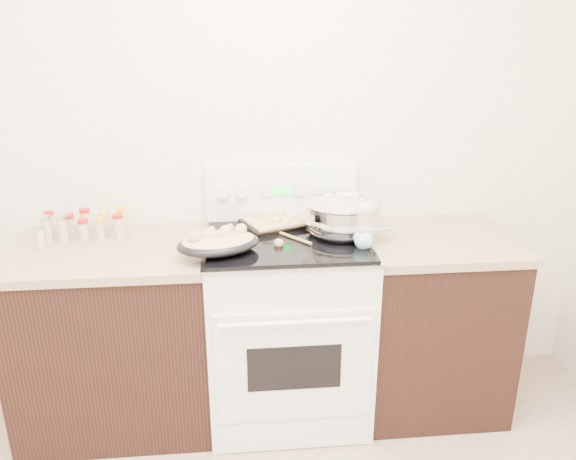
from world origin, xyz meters
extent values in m
cube|color=white|center=(0.00, 1.77, 1.35)|extent=(4.00, 0.05, 2.70)
cube|color=black|center=(-0.48, 1.43, 0.44)|extent=(0.90, 0.64, 0.88)
cube|color=brown|center=(-0.48, 1.43, 0.90)|extent=(0.93, 0.67, 0.04)
cube|color=black|center=(1.08, 1.43, 0.44)|extent=(0.70, 0.64, 0.88)
cube|color=brown|center=(1.08, 1.43, 0.90)|extent=(0.73, 0.67, 0.04)
cube|color=white|center=(0.35, 1.42, 0.46)|extent=(0.76, 0.66, 0.92)
cube|color=white|center=(0.35, 1.08, 0.45)|extent=(0.70, 0.01, 0.55)
cube|color=black|center=(0.35, 1.08, 0.46)|extent=(0.42, 0.01, 0.22)
cylinder|color=white|center=(0.35, 1.04, 0.70)|extent=(0.65, 0.02, 0.02)
cube|color=white|center=(0.35, 1.09, 0.08)|extent=(0.70, 0.01, 0.14)
cube|color=silver|center=(0.35, 1.42, 0.93)|extent=(0.78, 0.68, 0.01)
cube|color=black|center=(0.35, 1.42, 0.94)|extent=(0.74, 0.64, 0.01)
cube|color=white|center=(0.35, 1.72, 1.08)|extent=(0.76, 0.07, 0.28)
cylinder|color=white|center=(0.05, 1.67, 1.10)|extent=(0.06, 0.02, 0.06)
cylinder|color=white|center=(0.15, 1.67, 1.10)|extent=(0.06, 0.02, 0.06)
cylinder|color=white|center=(0.55, 1.67, 1.10)|extent=(0.06, 0.02, 0.06)
cylinder|color=white|center=(0.65, 1.67, 1.10)|extent=(0.06, 0.02, 0.06)
cube|color=#19E533|center=(0.35, 1.67, 1.10)|extent=(0.09, 0.00, 0.04)
cube|color=silver|center=(0.27, 1.67, 1.10)|extent=(0.05, 0.00, 0.05)
cube|color=silver|center=(0.43, 1.67, 1.10)|extent=(0.05, 0.00, 0.05)
ellipsoid|color=silver|center=(0.61, 1.44, 1.02)|extent=(0.43, 0.43, 0.22)
cylinder|color=silver|center=(0.61, 1.44, 0.95)|extent=(0.20, 0.20, 0.01)
torus|color=silver|center=(0.61, 1.44, 1.10)|extent=(0.37, 0.37, 0.02)
cylinder|color=silver|center=(0.61, 1.44, 1.04)|extent=(0.35, 0.35, 0.12)
cylinder|color=brown|center=(0.61, 1.44, 1.09)|extent=(0.33, 0.33, 0.00)
cube|color=beige|center=(0.56, 1.57, 1.10)|extent=(0.04, 0.04, 0.03)
cube|color=beige|center=(0.67, 1.51, 1.10)|extent=(0.03, 0.03, 0.02)
cube|color=beige|center=(0.64, 1.40, 1.10)|extent=(0.03, 0.03, 0.03)
cube|color=beige|center=(0.70, 1.45, 1.10)|extent=(0.04, 0.04, 0.03)
cube|color=beige|center=(0.57, 1.57, 1.10)|extent=(0.04, 0.04, 0.03)
cube|color=beige|center=(0.69, 1.54, 1.10)|extent=(0.03, 0.03, 0.02)
cube|color=beige|center=(0.69, 1.38, 1.10)|extent=(0.04, 0.04, 0.03)
cube|color=beige|center=(0.53, 1.47, 1.10)|extent=(0.05, 0.05, 0.03)
cube|color=beige|center=(0.67, 1.53, 1.10)|extent=(0.03, 0.03, 0.02)
cube|color=beige|center=(0.71, 1.36, 1.10)|extent=(0.03, 0.03, 0.02)
cube|color=beige|center=(0.64, 1.41, 1.10)|extent=(0.03, 0.03, 0.03)
cube|color=beige|center=(0.73, 1.40, 1.10)|extent=(0.04, 0.04, 0.03)
ellipsoid|color=black|center=(0.03, 1.27, 0.98)|extent=(0.42, 0.35, 0.08)
ellipsoid|color=tan|center=(0.03, 1.27, 1.00)|extent=(0.38, 0.31, 0.06)
sphere|color=tan|center=(0.05, 1.25, 1.03)|extent=(0.04, 0.04, 0.04)
sphere|color=tan|center=(-0.01, 1.26, 1.03)|extent=(0.05, 0.05, 0.05)
sphere|color=tan|center=(0.07, 1.30, 1.03)|extent=(0.05, 0.05, 0.05)
sphere|color=tan|center=(0.14, 1.32, 1.03)|extent=(0.05, 0.05, 0.05)
sphere|color=tan|center=(0.09, 1.34, 1.03)|extent=(0.04, 0.04, 0.04)
sphere|color=tan|center=(0.00, 1.32, 1.03)|extent=(0.04, 0.04, 0.04)
sphere|color=tan|center=(-0.06, 1.23, 1.03)|extent=(0.06, 0.06, 0.06)
sphere|color=tan|center=(0.13, 1.32, 1.03)|extent=(0.04, 0.04, 0.04)
cube|color=black|center=(0.33, 1.60, 0.95)|extent=(0.42, 0.36, 0.02)
cube|color=tan|center=(0.33, 1.60, 0.97)|extent=(0.38, 0.32, 0.02)
sphere|color=tan|center=(0.31, 1.57, 0.98)|extent=(0.04, 0.04, 0.04)
sphere|color=tan|center=(0.35, 1.57, 0.98)|extent=(0.04, 0.04, 0.04)
sphere|color=tan|center=(0.30, 1.64, 0.98)|extent=(0.04, 0.04, 0.04)
sphere|color=tan|center=(0.23, 1.65, 0.98)|extent=(0.04, 0.04, 0.04)
sphere|color=tan|center=(0.34, 1.66, 0.98)|extent=(0.04, 0.04, 0.04)
sphere|color=tan|center=(0.44, 1.57, 0.98)|extent=(0.04, 0.04, 0.04)
sphere|color=tan|center=(0.30, 1.59, 0.98)|extent=(0.04, 0.04, 0.04)
sphere|color=tan|center=(0.35, 1.52, 0.98)|extent=(0.04, 0.04, 0.04)
sphere|color=tan|center=(0.36, 1.56, 0.98)|extent=(0.03, 0.03, 0.03)
sphere|color=tan|center=(0.39, 1.58, 0.98)|extent=(0.03, 0.03, 0.03)
cylinder|color=tan|center=(0.37, 1.40, 0.95)|extent=(0.16, 0.20, 0.01)
sphere|color=tan|center=(0.30, 1.32, 0.96)|extent=(0.04, 0.04, 0.04)
sphere|color=#87C3C9|center=(0.68, 1.26, 0.98)|extent=(0.08, 0.08, 0.08)
cylinder|color=#87C3C9|center=(0.77, 1.33, 1.00)|extent=(0.22, 0.18, 0.07)
cylinder|color=#BFB28C|center=(-0.78, 1.62, 0.97)|extent=(0.04, 0.04, 0.10)
cylinder|color=#B21414|center=(-0.78, 1.62, 1.03)|extent=(0.04, 0.04, 0.02)
cylinder|color=#BFB28C|center=(-0.69, 1.62, 0.96)|extent=(0.05, 0.05, 0.09)
cylinder|color=#B21414|center=(-0.69, 1.62, 1.01)|extent=(0.05, 0.05, 0.02)
cylinder|color=#BFB28C|center=(-0.62, 1.64, 0.97)|extent=(0.05, 0.05, 0.11)
cylinder|color=#B21414|center=(-0.62, 1.64, 1.04)|extent=(0.05, 0.05, 0.02)
cylinder|color=#BFB28C|center=(-0.53, 1.63, 0.96)|extent=(0.05, 0.05, 0.09)
cylinder|color=gold|center=(-0.53, 1.63, 1.02)|extent=(0.05, 0.05, 0.02)
cylinder|color=#BFB28C|center=(-0.44, 1.63, 0.98)|extent=(0.04, 0.04, 0.11)
cylinder|color=gold|center=(-0.44, 1.63, 1.04)|extent=(0.04, 0.04, 0.02)
cylinder|color=#BFB28C|center=(-0.77, 1.54, 0.98)|extent=(0.04, 0.04, 0.11)
cylinder|color=#B2B2B7|center=(-0.77, 1.54, 1.04)|extent=(0.04, 0.04, 0.02)
cylinder|color=#BFB28C|center=(-0.70, 1.54, 0.97)|extent=(0.05, 0.05, 0.11)
cylinder|color=#B2B2B7|center=(-0.70, 1.54, 1.04)|extent=(0.05, 0.05, 0.02)
cylinder|color=#BFB28C|center=(-0.60, 1.54, 0.96)|extent=(0.05, 0.05, 0.09)
cylinder|color=#B21414|center=(-0.60, 1.54, 1.02)|extent=(0.05, 0.05, 0.02)
cylinder|color=#BFB28C|center=(-0.53, 1.53, 0.97)|extent=(0.04, 0.04, 0.10)
cylinder|color=gold|center=(-0.53, 1.53, 1.02)|extent=(0.04, 0.04, 0.02)
cylinder|color=#BFB28C|center=(-0.44, 1.54, 0.97)|extent=(0.05, 0.05, 0.10)
cylinder|color=#B21414|center=(-0.44, 1.54, 1.03)|extent=(0.05, 0.05, 0.02)
cylinder|color=#BFB28C|center=(-0.78, 1.44, 0.97)|extent=(0.04, 0.04, 0.10)
cylinder|color=#B2B2B7|center=(-0.78, 1.44, 1.03)|extent=(0.04, 0.04, 0.02)
camera|label=1|loc=(0.12, -1.03, 1.87)|focal=35.00mm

